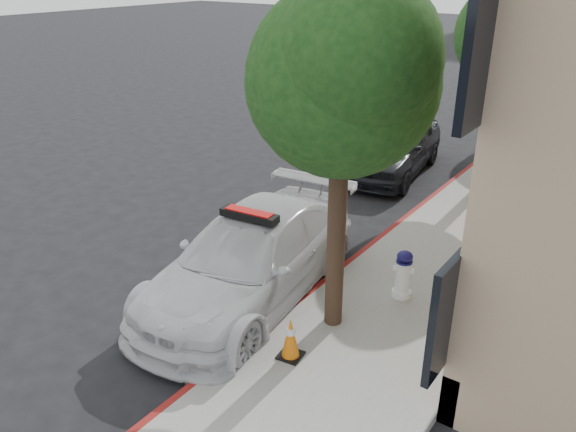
# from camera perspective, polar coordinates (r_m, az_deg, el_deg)

# --- Properties ---
(ground) EXTENTS (120.00, 120.00, 0.00)m
(ground) POSITION_cam_1_polar(r_m,az_deg,el_deg) (12.76, -1.83, -2.55)
(ground) COLOR black
(ground) RESTS_ON ground
(sidewalk) EXTENTS (3.20, 50.00, 0.15)m
(sidewalk) POSITION_cam_1_polar(r_m,az_deg,el_deg) (20.10, 24.72, 5.69)
(sidewalk) COLOR gray
(sidewalk) RESTS_ON ground
(curb_strip) EXTENTS (0.12, 50.00, 0.15)m
(curb_strip) POSITION_cam_1_polar(r_m,az_deg,el_deg) (20.42, 20.54, 6.66)
(curb_strip) COLOR maroon
(curb_strip) RESTS_ON ground
(tree_near) EXTENTS (2.92, 2.82, 5.62)m
(tree_near) POSITION_cam_1_polar(r_m,az_deg,el_deg) (8.19, 5.68, 13.61)
(tree_near) COLOR black
(tree_near) RESTS_ON sidewalk
(tree_mid) EXTENTS (2.77, 2.64, 5.43)m
(tree_mid) POSITION_cam_1_polar(r_m,az_deg,el_deg) (15.58, 21.52, 16.87)
(tree_mid) COLOR black
(tree_mid) RESTS_ON sidewalk
(police_car) EXTENTS (2.94, 5.80, 1.76)m
(police_car) POSITION_cam_1_polar(r_m,az_deg,el_deg) (10.40, -3.81, -4.27)
(police_car) COLOR silver
(police_car) RESTS_ON ground
(parked_car_mid) EXTENTS (2.54, 5.00, 1.63)m
(parked_car_mid) POSITION_cam_1_polar(r_m,az_deg,el_deg) (16.94, 10.66, 6.97)
(parked_car_mid) COLOR black
(parked_car_mid) RESTS_ON ground
(parked_car_far) EXTENTS (1.52, 4.07, 1.33)m
(parked_car_far) POSITION_cam_1_polar(r_m,az_deg,el_deg) (28.86, 21.96, 12.56)
(parked_car_far) COLOR #151A34
(parked_car_far) RESTS_ON ground
(fire_hydrant) EXTENTS (0.40, 0.36, 0.93)m
(fire_hydrant) POSITION_cam_1_polar(r_m,az_deg,el_deg) (10.47, 11.62, -5.85)
(fire_hydrant) COLOR white
(fire_hydrant) RESTS_ON sidewalk
(traffic_cone) EXTENTS (0.41, 0.41, 0.70)m
(traffic_cone) POSITION_cam_1_polar(r_m,az_deg,el_deg) (8.87, 0.26, -12.29)
(traffic_cone) COLOR black
(traffic_cone) RESTS_ON sidewalk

